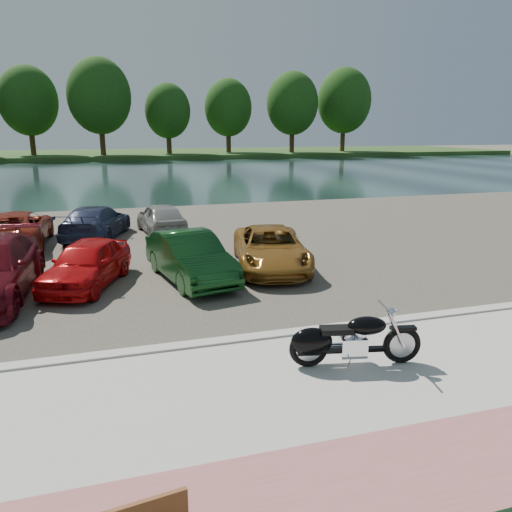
{
  "coord_description": "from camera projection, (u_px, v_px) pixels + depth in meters",
  "views": [
    {
      "loc": [
        -2.97,
        -6.75,
        4.11
      ],
      "look_at": [
        0.4,
        4.46,
        1.1
      ],
      "focal_mm": 35.0,
      "sensor_mm": 36.0,
      "label": 1
    }
  ],
  "objects": [
    {
      "name": "car_5",
      "position": [
        190.0,
        257.0,
        13.6
      ],
      "size": [
        2.13,
        4.19,
        1.32
      ],
      "primitive_type": "imported",
      "rotation": [
        0.0,
        0.0,
        0.19
      ],
      "color": "#103C15",
      "rests_on": "parking_lot"
    },
    {
      "name": "far_bank",
      "position": [
        124.0,
        154.0,
        74.83
      ],
      "size": [
        120.0,
        24.0,
        0.6
      ],
      "primitive_type": "cube",
      "color": "#264719",
      "rests_on": "ground"
    },
    {
      "name": "kerb",
      "position": [
        272.0,
        337.0,
        9.95
      ],
      "size": [
        60.0,
        0.3,
        0.14
      ],
      "primitive_type": "cube",
      "color": "#B8B6AD",
      "rests_on": "ground"
    },
    {
      "name": "promenade",
      "position": [
        339.0,
        419.0,
        7.17
      ],
      "size": [
        60.0,
        6.0,
        0.1
      ],
      "primitive_type": "cube",
      "color": "#B8B6AD",
      "rests_on": "ground"
    },
    {
      "name": "car_10",
      "position": [
        17.0,
        228.0,
        17.7
      ],
      "size": [
        2.16,
        4.53,
        1.25
      ],
      "primitive_type": "imported",
      "rotation": [
        0.0,
        0.0,
        3.12
      ],
      "color": "maroon",
      "rests_on": "parking_lot"
    },
    {
      "name": "car_11",
      "position": [
        96.0,
        222.0,
        18.86
      ],
      "size": [
        2.96,
        4.63,
        1.25
      ],
      "primitive_type": "imported",
      "rotation": [
        0.0,
        0.0,
        2.84
      ],
      "color": "#293150",
      "rests_on": "parking_lot"
    },
    {
      "name": "parking_lot",
      "position": [
        195.0,
        243.0,
        18.31
      ],
      "size": [
        60.0,
        18.0,
        0.04
      ],
      "primitive_type": "cube",
      "color": "#413C35",
      "rests_on": "ground"
    },
    {
      "name": "motorcycle",
      "position": [
        343.0,
        340.0,
        8.59
      ],
      "size": [
        2.31,
        0.86,
        1.05
      ],
      "rotation": [
        0.0,
        0.0,
        -0.2
      ],
      "color": "black",
      "rests_on": "promenade"
    },
    {
      "name": "car_4",
      "position": [
        87.0,
        263.0,
        13.12
      ],
      "size": [
        2.67,
        3.91,
        1.24
      ],
      "primitive_type": "imported",
      "rotation": [
        0.0,
        0.0,
        -0.37
      ],
      "color": "red",
      "rests_on": "parking_lot"
    },
    {
      "name": "car_12",
      "position": [
        161.0,
        218.0,
        19.68
      ],
      "size": [
        1.86,
        3.81,
        1.25
      ],
      "primitive_type": "imported",
      "rotation": [
        0.0,
        0.0,
        3.25
      ],
      "color": "#9F9E9A",
      "rests_on": "parking_lot"
    },
    {
      "name": "far_trees",
      "position": [
        156.0,
        103.0,
        68.5
      ],
      "size": [
        70.25,
        10.68,
        12.52
      ],
      "color": "#392715",
      "rests_on": "far_bank"
    },
    {
      "name": "car_6",
      "position": [
        271.0,
        248.0,
        14.78
      ],
      "size": [
        2.85,
        4.7,
        1.22
      ],
      "primitive_type": "imported",
      "rotation": [
        0.0,
        0.0,
        -0.2
      ],
      "color": "#996523",
      "rests_on": "parking_lot"
    },
    {
      "name": "ground",
      "position": [
        311.0,
        388.0,
        8.11
      ],
      "size": [
        200.0,
        200.0,
        0.0
      ],
      "primitive_type": "plane",
      "color": "#595447",
      "rests_on": "ground"
    },
    {
      "name": "river",
      "position": [
        139.0,
        175.0,
        45.22
      ],
      "size": [
        120.0,
        40.0,
        0.0
      ],
      "primitive_type": "cube",
      "color": "#182B2A",
      "rests_on": "ground"
    },
    {
      "name": "pink_path",
      "position": [
        396.0,
        485.0,
        5.77
      ],
      "size": [
        60.0,
        2.0,
        0.01
      ],
      "primitive_type": "cube",
      "color": "#9E595D",
      "rests_on": "promenade"
    }
  ]
}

